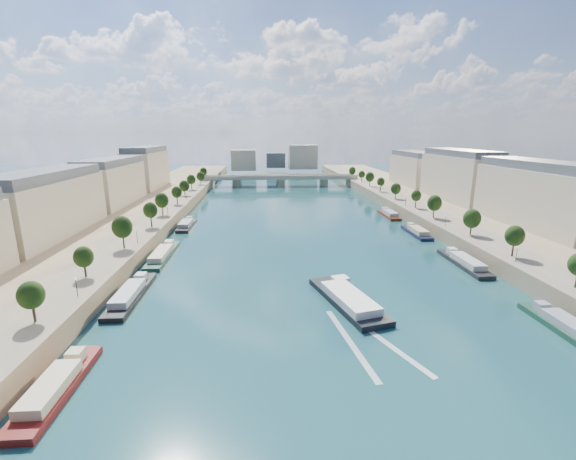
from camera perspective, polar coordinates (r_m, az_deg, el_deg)
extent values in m
plane|color=#0B2E33|center=(152.40, 1.46, -0.29)|extent=(700.00, 700.00, 0.00)
cube|color=#9E8460|center=(161.91, -24.81, 0.16)|extent=(44.00, 520.00, 5.00)
cube|color=#9E8460|center=(173.87, 25.82, 0.94)|extent=(44.00, 520.00, 5.00)
cube|color=gray|center=(156.60, -19.78, 1.16)|extent=(14.00, 520.00, 0.10)
cube|color=gray|center=(166.44, 21.42, 1.75)|extent=(14.00, 520.00, 0.10)
cylinder|color=#382B1E|center=(82.90, -33.84, -10.50)|extent=(0.50, 0.50, 3.82)
ellipsoid|color=black|center=(81.61, -34.18, -8.19)|extent=(4.80, 4.80, 5.52)
cylinder|color=#382B1E|center=(102.77, -27.35, -5.15)|extent=(0.50, 0.50, 3.82)
ellipsoid|color=black|center=(101.74, -27.58, -3.23)|extent=(4.80, 4.80, 5.52)
cylinder|color=#382B1E|center=(124.11, -23.09, -1.54)|extent=(0.50, 0.50, 3.82)
ellipsoid|color=black|center=(123.26, -23.25, 0.07)|extent=(4.80, 4.80, 5.52)
cylinder|color=#382B1E|center=(146.28, -20.12, 1.00)|extent=(0.50, 0.50, 3.82)
ellipsoid|color=black|center=(145.55, -20.24, 2.38)|extent=(4.80, 4.80, 5.52)
cylinder|color=#382B1E|center=(168.95, -17.93, 2.86)|extent=(0.50, 0.50, 3.82)
ellipsoid|color=black|center=(168.32, -18.02, 4.06)|extent=(4.80, 4.80, 5.52)
cylinder|color=#382B1E|center=(191.94, -16.26, 4.28)|extent=(0.50, 0.50, 3.82)
ellipsoid|color=black|center=(191.39, -16.33, 5.34)|extent=(4.80, 4.80, 5.52)
cylinder|color=#382B1E|center=(215.15, -14.94, 5.39)|extent=(0.50, 0.50, 3.82)
ellipsoid|color=black|center=(214.66, -15.00, 6.34)|extent=(4.80, 4.80, 5.52)
cylinder|color=#382B1E|center=(238.52, -13.87, 6.28)|extent=(0.50, 0.50, 3.82)
ellipsoid|color=black|center=(238.08, -13.93, 7.14)|extent=(4.80, 4.80, 5.52)
cylinder|color=#382B1E|center=(262.00, -13.00, 7.01)|extent=(0.50, 0.50, 3.82)
ellipsoid|color=black|center=(261.60, -13.04, 7.79)|extent=(4.80, 4.80, 5.52)
cylinder|color=#382B1E|center=(285.57, -12.26, 7.62)|extent=(0.50, 0.50, 3.82)
ellipsoid|color=black|center=(285.20, -12.30, 8.34)|extent=(4.80, 4.80, 5.52)
cylinder|color=#382B1E|center=(122.95, 30.41, -2.52)|extent=(0.50, 0.50, 3.82)
ellipsoid|color=black|center=(122.08, 30.62, -0.91)|extent=(4.80, 4.80, 5.52)
cylinder|color=#382B1E|center=(142.62, 25.12, 0.19)|extent=(0.50, 0.50, 3.82)
ellipsoid|color=black|center=(141.88, 25.27, 1.60)|extent=(4.80, 4.80, 5.52)
cylinder|color=#382B1E|center=(163.46, 21.14, 2.23)|extent=(0.50, 0.50, 3.82)
ellipsoid|color=black|center=(162.81, 21.25, 3.47)|extent=(4.80, 4.80, 5.52)
cylinder|color=#382B1E|center=(185.06, 18.06, 3.80)|extent=(0.50, 0.50, 3.82)
ellipsoid|color=black|center=(184.49, 18.15, 4.89)|extent=(4.80, 4.80, 5.52)
cylinder|color=#382B1E|center=(207.20, 15.63, 5.02)|extent=(0.50, 0.50, 3.82)
ellipsoid|color=black|center=(206.68, 15.70, 6.00)|extent=(4.80, 4.80, 5.52)
cylinder|color=#382B1E|center=(229.70, 13.67, 6.00)|extent=(0.50, 0.50, 3.82)
ellipsoid|color=black|center=(229.24, 13.72, 6.89)|extent=(4.80, 4.80, 5.52)
cylinder|color=#382B1E|center=(252.49, 12.05, 6.80)|extent=(0.50, 0.50, 3.82)
ellipsoid|color=black|center=(252.07, 12.09, 7.61)|extent=(4.80, 4.80, 5.52)
cylinder|color=#382B1E|center=(275.48, 10.70, 7.47)|extent=(0.50, 0.50, 3.82)
ellipsoid|color=black|center=(275.09, 10.73, 8.21)|extent=(4.80, 4.80, 5.52)
cylinder|color=#382B1E|center=(298.62, 9.55, 8.03)|extent=(0.50, 0.50, 3.82)
ellipsoid|color=black|center=(298.27, 9.58, 8.71)|extent=(4.80, 4.80, 5.52)
cylinder|color=black|center=(91.48, -28.82, -7.56)|extent=(0.14, 0.14, 4.00)
sphere|color=#FFE5B2|center=(90.79, -28.97, -6.33)|extent=(0.36, 0.36, 0.36)
cylinder|color=black|center=(126.96, -21.46, -1.00)|extent=(0.14, 0.14, 4.00)
sphere|color=#FFE5B2|center=(126.46, -21.55, -0.09)|extent=(0.36, 0.36, 0.36)
cylinder|color=black|center=(164.52, -17.41, 2.64)|extent=(0.14, 0.14, 4.00)
sphere|color=#FFE5B2|center=(164.14, -17.46, 3.36)|extent=(0.36, 0.36, 0.36)
cylinder|color=black|center=(203.02, -14.87, 4.92)|extent=(0.14, 0.14, 4.00)
sphere|color=#FFE5B2|center=(202.71, -14.91, 5.50)|extent=(0.36, 0.36, 0.36)
cylinder|color=black|center=(242.01, -13.13, 6.46)|extent=(0.14, 0.14, 4.00)
sphere|color=#FFE5B2|center=(241.74, -13.16, 6.95)|extent=(0.36, 0.36, 0.36)
cylinder|color=black|center=(117.59, 30.74, -3.22)|extent=(0.14, 0.14, 4.00)
sphere|color=#FFE5B2|center=(117.05, 30.87, -2.23)|extent=(0.36, 0.36, 0.36)
cylinder|color=black|center=(150.92, 22.31, 1.22)|extent=(0.14, 0.14, 4.00)
sphere|color=#FFE5B2|center=(150.50, 22.39, 2.00)|extent=(0.36, 0.36, 0.36)
cylinder|color=black|center=(186.89, 17.02, 4.00)|extent=(0.14, 0.14, 4.00)
sphere|color=#FFE5B2|center=(186.55, 17.06, 4.63)|extent=(0.36, 0.36, 0.36)
cylinder|color=black|center=(224.22, 13.44, 5.85)|extent=(0.14, 0.14, 4.00)
sphere|color=#FFE5B2|center=(223.94, 13.47, 6.38)|extent=(0.36, 0.36, 0.36)
cylinder|color=black|center=(262.35, 10.87, 7.15)|extent=(0.14, 0.14, 4.00)
sphere|color=#FFE5B2|center=(262.10, 10.89, 7.61)|extent=(0.36, 0.36, 0.36)
cube|color=#C1AE94|center=(149.84, -32.21, 3.13)|extent=(16.00, 52.00, 20.00)
cube|color=#474C54|center=(148.49, -32.80, 7.51)|extent=(14.72, 50.44, 3.20)
cube|color=#C1AE94|center=(202.19, -24.62, 6.36)|extent=(16.00, 52.00, 20.00)
cube|color=#474C54|center=(201.19, -24.96, 9.63)|extent=(14.72, 50.44, 3.20)
cube|color=#C1AE94|center=(256.98, -20.16, 8.20)|extent=(16.00, 52.00, 20.00)
cube|color=#474C54|center=(256.19, -20.39, 10.77)|extent=(14.72, 50.44, 3.20)
cube|color=#C1AE94|center=(164.91, 33.10, 3.83)|extent=(16.00, 52.00, 20.00)
cube|color=#474C54|center=(163.68, 33.65, 7.82)|extent=(14.72, 50.44, 3.20)
cube|color=#C1AE94|center=(213.59, 23.89, 6.79)|extent=(16.00, 52.00, 20.00)
cube|color=#474C54|center=(212.65, 24.21, 9.88)|extent=(14.72, 50.44, 3.20)
cube|color=#C1AE94|center=(266.04, 18.15, 8.53)|extent=(16.00, 52.00, 20.00)
cube|color=#474C54|center=(265.28, 18.34, 11.02)|extent=(14.72, 50.44, 3.20)
cube|color=#C1AE94|center=(358.05, -6.58, 10.27)|extent=(22.00, 18.00, 18.00)
cube|color=#C1AE94|center=(369.60, 2.18, 10.78)|extent=(26.00, 20.00, 22.00)
cube|color=#474C54|center=(383.02, -1.85, 10.30)|extent=(18.00, 16.00, 14.00)
cube|color=#C1B79E|center=(284.90, -1.09, 7.78)|extent=(112.00, 11.00, 2.20)
cube|color=#C1B79E|center=(279.77, -1.04, 7.97)|extent=(112.00, 0.80, 0.90)
cube|color=#C1B79E|center=(289.71, -1.14, 8.19)|extent=(112.00, 0.80, 0.90)
cylinder|color=#C1B79E|center=(285.57, -7.56, 6.93)|extent=(6.40, 6.40, 5.00)
cylinder|color=#C1B79E|center=(285.34, -1.09, 7.04)|extent=(6.40, 6.40, 5.00)
cylinder|color=#C1B79E|center=(288.68, 5.32, 7.07)|extent=(6.40, 6.40, 5.00)
cube|color=#C1B79E|center=(287.53, -11.57, 6.81)|extent=(6.00, 12.00, 5.00)
cube|color=#C1B79E|center=(292.53, 9.22, 7.04)|extent=(6.00, 12.00, 5.00)
cube|color=black|center=(91.44, 8.74, -10.38)|extent=(14.66, 28.49, 1.96)
cube|color=white|center=(88.74, 9.09, -9.87)|extent=(10.82, 18.86, 1.76)
cube|color=white|center=(98.09, 7.74, -7.40)|extent=(4.63, 4.19, 1.80)
cube|color=silver|center=(76.23, 9.14, -16.03)|extent=(4.82, 25.91, 0.04)
cube|color=silver|center=(77.83, 13.91, -15.61)|extent=(10.86, 24.55, 0.04)
cube|color=maroon|center=(72.37, -30.99, -19.61)|extent=(5.00, 21.79, 1.80)
cube|color=beige|center=(70.21, -31.83, -19.18)|extent=(4.10, 11.99, 1.60)
cube|color=beige|center=(76.41, -28.92, -15.90)|extent=(2.50, 2.62, 1.80)
cube|color=black|center=(100.49, -22.18, -9.04)|extent=(5.00, 26.39, 1.80)
cube|color=#B6BAC3|center=(98.01, -22.65, -8.61)|extent=(4.10, 14.52, 1.60)
cube|color=#B6BAC3|center=(106.84, -20.98, -6.51)|extent=(2.50, 3.17, 1.80)
cube|color=#1A4236|center=(128.18, -18.01, -3.69)|extent=(5.00, 28.31, 1.80)
cube|color=beige|center=(125.59, -18.31, -3.27)|extent=(4.10, 15.57, 1.60)
cube|color=beige|center=(135.57, -17.23, -1.87)|extent=(2.50, 3.40, 1.80)
cube|color=black|center=(165.95, -14.77, 0.55)|extent=(5.00, 21.83, 1.80)
cube|color=#93949B|center=(163.90, -14.91, 0.99)|extent=(4.10, 12.01, 1.60)
cube|color=#93949B|center=(171.83, -14.41, 1.65)|extent=(2.50, 2.62, 1.80)
cube|color=#1B4531|center=(96.38, 35.52, -11.75)|extent=(5.00, 20.45, 1.80)
cube|color=#9A9AA2|center=(94.60, 36.29, -11.20)|extent=(4.10, 11.25, 1.60)
cube|color=#9A9AA2|center=(100.00, 33.47, -9.43)|extent=(2.50, 2.45, 1.80)
cube|color=black|center=(125.95, 24.56, -4.62)|extent=(5.00, 24.98, 1.80)
cube|color=silver|center=(123.79, 25.07, -4.16)|extent=(4.10, 13.74, 1.60)
cube|color=silver|center=(131.73, 23.13, -2.85)|extent=(2.50, 3.00, 1.80)
cube|color=#161A32|center=(156.96, 18.47, -0.49)|extent=(5.00, 20.89, 1.80)
cube|color=beige|center=(155.06, 18.75, -0.04)|extent=(4.10, 11.49, 1.60)
cube|color=beige|center=(162.17, 17.70, 0.68)|extent=(2.50, 2.51, 1.80)
cube|color=maroon|center=(187.12, 14.71, 2.08)|extent=(5.00, 21.09, 1.80)
cube|color=#AAAFB6|center=(185.22, 14.90, 2.48)|extent=(4.10, 11.60, 1.60)
cube|color=#AAAFB6|center=(192.65, 14.15, 3.00)|extent=(2.50, 2.53, 1.80)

